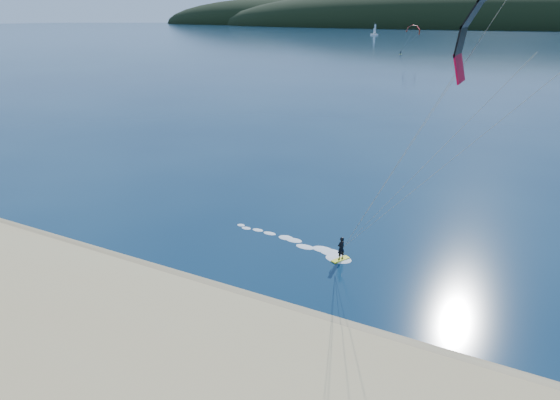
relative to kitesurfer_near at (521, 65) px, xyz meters
The scene contains 6 objects.
ground 24.83m from the kitesurfer_near, 156.06° to the right, with size 1800.00×1800.00×0.00m, color #08213D.
wet_sand 23.71m from the kitesurfer_near, 168.82° to the right, with size 220.00×2.50×0.10m.
headland 737.53m from the kitesurfer_near, 91.37° to the left, with size 1200.00×310.00×140.00m.
kitesurfer_near is the anchor object (origin of this frame).
kitesurfer_far 201.12m from the kitesurfer_near, 104.54° to the left, with size 9.63×6.29×11.90m.
sailboat 419.13m from the kitesurfer_near, 108.17° to the left, with size 7.22×4.71×10.08m.
Camera 1 is at (19.09, -17.16, 16.92)m, focal length 30.79 mm.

